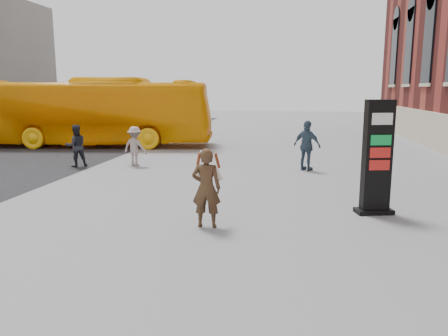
# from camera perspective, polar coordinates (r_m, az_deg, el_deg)

# --- Properties ---
(ground) EXTENTS (100.00, 100.00, 0.00)m
(ground) POSITION_cam_1_polar(r_m,az_deg,el_deg) (9.82, -6.42, -7.20)
(ground) COLOR #9E9EA3
(info_pylon) EXTENTS (0.94, 0.63, 2.70)m
(info_pylon) POSITION_cam_1_polar(r_m,az_deg,el_deg) (10.85, 19.36, 1.27)
(info_pylon) COLOR black
(info_pylon) RESTS_ON ground
(woman) EXTENTS (0.66, 0.60, 1.72)m
(woman) POSITION_cam_1_polar(r_m,az_deg,el_deg) (9.32, -2.32, -2.50)
(woman) COLOR #432E1C
(woman) RESTS_ON ground
(bus) EXTENTS (12.82, 4.39, 3.50)m
(bus) POSITION_cam_1_polar(r_m,az_deg,el_deg) (23.79, -17.16, 6.98)
(bus) COLOR #F7A607
(bus) RESTS_ON road
(pedestrian_a) EXTENTS (0.99, 0.97, 1.61)m
(pedestrian_a) POSITION_cam_1_polar(r_m,az_deg,el_deg) (17.53, -18.76, 2.75)
(pedestrian_a) COLOR black
(pedestrian_a) RESTS_ON ground
(pedestrian_b) EXTENTS (1.09, 0.79, 1.52)m
(pedestrian_b) POSITION_cam_1_polar(r_m,az_deg,el_deg) (17.19, -11.56, 2.80)
(pedestrian_b) COLOR gray
(pedestrian_b) RESTS_ON ground
(pedestrian_c) EXTENTS (1.14, 0.93, 1.82)m
(pedestrian_c) POSITION_cam_1_polar(r_m,az_deg,el_deg) (16.12, 10.80, 2.88)
(pedestrian_c) COLOR #374C5D
(pedestrian_c) RESTS_ON ground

